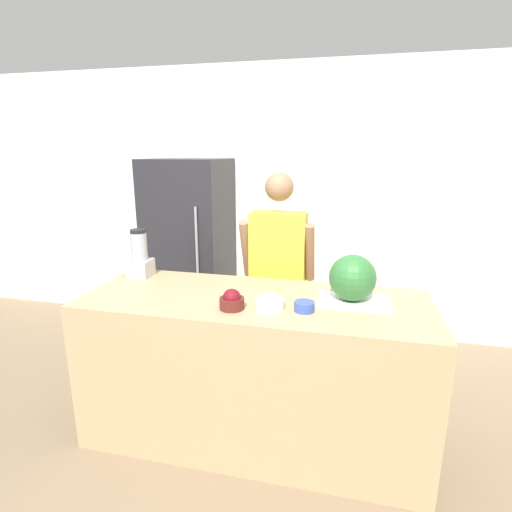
{
  "coord_description": "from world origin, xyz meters",
  "views": [
    {
      "loc": [
        0.53,
        -1.8,
        1.8
      ],
      "look_at": [
        0.0,
        0.43,
        1.19
      ],
      "focal_mm": 28.0,
      "sensor_mm": 36.0,
      "label": 1
    }
  ],
  "objects_px": {
    "watermelon": "(352,278)",
    "bowl_small_blue": "(304,306)",
    "refrigerator": "(191,250)",
    "bowl_cream": "(270,303)",
    "person": "(278,277)",
    "blender": "(140,257)",
    "bowl_cherries": "(232,301)"
  },
  "relations": [
    {
      "from": "watermelon",
      "to": "bowl_small_blue",
      "type": "bearing_deg",
      "value": -141.87
    },
    {
      "from": "refrigerator",
      "to": "bowl_cream",
      "type": "distance_m",
      "value": 1.83
    },
    {
      "from": "refrigerator",
      "to": "person",
      "type": "height_order",
      "value": "refrigerator"
    },
    {
      "from": "refrigerator",
      "to": "watermelon",
      "type": "bearing_deg",
      "value": -39.63
    },
    {
      "from": "bowl_small_blue",
      "to": "person",
      "type": "bearing_deg",
      "value": 109.15
    },
    {
      "from": "person",
      "to": "watermelon",
      "type": "distance_m",
      "value": 0.91
    },
    {
      "from": "person",
      "to": "refrigerator",
      "type": "bearing_deg",
      "value": 148.97
    },
    {
      "from": "bowl_cream",
      "to": "watermelon",
      "type": "bearing_deg",
      "value": 25.2
    },
    {
      "from": "person",
      "to": "blender",
      "type": "xyz_separation_m",
      "value": [
        -0.89,
        -0.51,
        0.24
      ]
    },
    {
      "from": "refrigerator",
      "to": "bowl_cherries",
      "type": "xyz_separation_m",
      "value": [
        0.88,
        -1.52,
        0.12
      ]
    },
    {
      "from": "blender",
      "to": "bowl_cherries",
      "type": "bearing_deg",
      "value": -28.2
    },
    {
      "from": "refrigerator",
      "to": "bowl_small_blue",
      "type": "bearing_deg",
      "value": -48.89
    },
    {
      "from": "bowl_cream",
      "to": "bowl_small_blue",
      "type": "distance_m",
      "value": 0.19
    },
    {
      "from": "watermelon",
      "to": "bowl_cherries",
      "type": "bearing_deg",
      "value": -158.38
    },
    {
      "from": "person",
      "to": "bowl_cherries",
      "type": "xyz_separation_m",
      "value": [
        -0.09,
        -0.94,
        0.15
      ]
    },
    {
      "from": "blender",
      "to": "person",
      "type": "bearing_deg",
      "value": 29.86
    },
    {
      "from": "watermelon",
      "to": "bowl_cherries",
      "type": "height_order",
      "value": "watermelon"
    },
    {
      "from": "person",
      "to": "bowl_cream",
      "type": "xyz_separation_m",
      "value": [
        0.11,
        -0.89,
        0.14
      ]
    },
    {
      "from": "bowl_cream",
      "to": "bowl_small_blue",
      "type": "bearing_deg",
      "value": 3.54
    },
    {
      "from": "bowl_cherries",
      "to": "bowl_small_blue",
      "type": "distance_m",
      "value": 0.4
    },
    {
      "from": "bowl_cherries",
      "to": "bowl_cream",
      "type": "bearing_deg",
      "value": 13.27
    },
    {
      "from": "bowl_cherries",
      "to": "bowl_small_blue",
      "type": "bearing_deg",
      "value": 8.61
    },
    {
      "from": "blender",
      "to": "bowl_small_blue",
      "type": "bearing_deg",
      "value": -17.05
    },
    {
      "from": "bowl_small_blue",
      "to": "bowl_cream",
      "type": "bearing_deg",
      "value": -176.46
    },
    {
      "from": "person",
      "to": "bowl_cherries",
      "type": "distance_m",
      "value": 0.95
    },
    {
      "from": "refrigerator",
      "to": "bowl_small_blue",
      "type": "xyz_separation_m",
      "value": [
        1.27,
        -1.46,
        0.1
      ]
    },
    {
      "from": "refrigerator",
      "to": "bowl_cherries",
      "type": "bearing_deg",
      "value": -60.05
    },
    {
      "from": "bowl_small_blue",
      "to": "blender",
      "type": "relative_size",
      "value": 0.34
    },
    {
      "from": "person",
      "to": "blender",
      "type": "bearing_deg",
      "value": -150.14
    },
    {
      "from": "bowl_cherries",
      "to": "watermelon",
      "type": "bearing_deg",
      "value": 21.62
    },
    {
      "from": "refrigerator",
      "to": "bowl_cream",
      "type": "xyz_separation_m",
      "value": [
        1.08,
        -1.47,
        0.11
      ]
    },
    {
      "from": "bowl_small_blue",
      "to": "blender",
      "type": "height_order",
      "value": "blender"
    }
  ]
}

